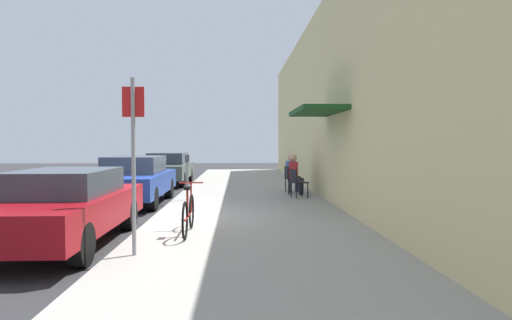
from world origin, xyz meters
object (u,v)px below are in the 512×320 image
object	(u,v)px
street_sign	(133,152)
cafe_chair_0	(297,181)
parked_car_2	(168,168)
seated_patron_1	(295,173)
seated_patron_2	(292,171)
bicycle_0	(188,214)
parked_car_0	(63,206)
cafe_chair_2	(291,177)
parked_car_1	(134,179)
cafe_chair_1	(293,179)
parking_meter	(187,174)

from	to	relation	value
street_sign	cafe_chair_0	xyz separation A→B (m)	(3.31, 6.72, -1.02)
parked_car_2	street_sign	size ratio (longest dim) A/B	1.69
seated_patron_1	seated_patron_2	xyz separation A→B (m)	(-0.00, 0.76, 0.00)
bicycle_0	seated_patron_2	distance (m)	7.35
cafe_chair_0	bicycle_0	bearing A→B (deg)	-117.30
seated_patron_2	parked_car_0	bearing A→B (deg)	-124.39
street_sign	cafe_chair_0	size ratio (longest dim) A/B	2.99
parked_car_0	cafe_chair_2	size ratio (longest dim) A/B	5.06
street_sign	bicycle_0	distance (m)	2.01
parked_car_2	street_sign	world-z (taller)	street_sign
parked_car_1	seated_patron_2	bearing A→B (deg)	21.23
parked_car_2	seated_patron_1	size ratio (longest dim) A/B	3.41
cafe_chair_1	seated_patron_2	xyz separation A→B (m)	(0.06, 0.74, 0.19)
street_sign	cafe_chair_2	bearing A→B (deg)	68.26
parked_car_2	seated_patron_2	distance (m)	6.44
bicycle_0	seated_patron_2	bearing A→B (deg)	68.03
cafe_chair_0	parking_meter	bearing A→B (deg)	-173.23
parked_car_2	seated_patron_1	world-z (taller)	seated_patron_1
parked_car_1	parked_car_0	bearing A→B (deg)	-90.00
parked_car_1	cafe_chair_0	bearing A→B (deg)	3.50
parked_car_0	parked_car_1	bearing A→B (deg)	90.00
parked_car_0	seated_patron_2	distance (m)	8.62
parking_meter	cafe_chair_1	bearing A→B (deg)	20.87
cafe_chair_1	parked_car_0	bearing A→B (deg)	-127.06
seated_patron_1	cafe_chair_2	bearing A→B (deg)	94.49
seated_patron_2	cafe_chair_1	bearing A→B (deg)	-94.34
parked_car_0	cafe_chair_2	distance (m)	8.57
parked_car_0	parked_car_1	distance (m)	5.22
street_sign	seated_patron_2	xyz separation A→B (m)	(3.37, 8.32, -0.82)
parked_car_1	parked_car_2	world-z (taller)	parked_car_1
parked_car_0	parked_car_2	size ratio (longest dim) A/B	1.00
parked_car_2	cafe_chair_0	world-z (taller)	parked_car_2
cafe_chair_2	seated_patron_2	world-z (taller)	seated_patron_2
bicycle_0	cafe_chair_1	distance (m)	6.64
parking_meter	cafe_chair_0	xyz separation A→B (m)	(3.26, 0.39, -0.26)
cafe_chair_1	seated_patron_1	distance (m)	0.20
cafe_chair_1	seated_patron_1	bearing A→B (deg)	-19.69
parking_meter	street_sign	size ratio (longest dim) A/B	0.51
cafe_chair_1	bicycle_0	bearing A→B (deg)	-113.91
parking_meter	parked_car_0	bearing A→B (deg)	-106.82
cafe_chair_1	cafe_chair_2	distance (m)	0.72
parked_car_1	seated_patron_1	xyz separation A→B (m)	(4.87, 1.13, 0.10)
cafe_chair_2	seated_patron_2	xyz separation A→B (m)	(0.06, 0.02, 0.19)
parking_meter	seated_patron_2	bearing A→B (deg)	30.87
seated_patron_2	bicycle_0	bearing A→B (deg)	-111.97
parking_meter	seated_patron_1	size ratio (longest dim) A/B	1.02
parking_meter	seated_patron_2	xyz separation A→B (m)	(3.32, 1.98, -0.07)
parked_car_1	cafe_chair_0	world-z (taller)	parked_car_1
parked_car_2	seated_patron_2	xyz separation A→B (m)	(4.87, -4.21, 0.11)
street_sign	bicycle_0	world-z (taller)	street_sign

